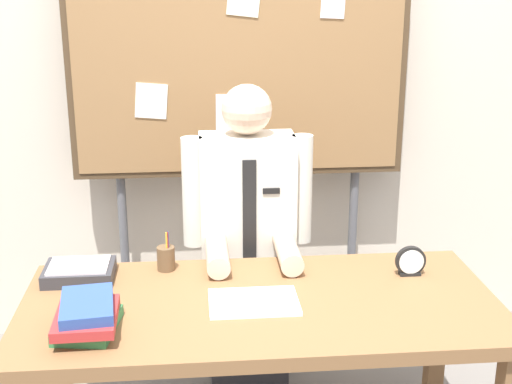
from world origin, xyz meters
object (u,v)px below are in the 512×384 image
at_px(bulletin_board, 239,59).
at_px(desk_clock, 411,262).
at_px(desk, 260,323).
at_px(person, 248,257).
at_px(paper_tray, 79,272).
at_px(open_notebook, 254,302).
at_px(book_stack, 87,316).
at_px(pen_holder, 166,258).

distance_m(bulletin_board, desk_clock, 1.25).
xyz_separation_m(desk, person, (0.00, 0.57, 0.01)).
bearing_deg(person, paper_tray, -154.25).
bearing_deg(open_notebook, desk_clock, 16.84).
distance_m(bulletin_board, open_notebook, 1.28).
bearing_deg(bulletin_board, desk_clock, -55.68).
relative_size(open_notebook, desk_clock, 2.69).
xyz_separation_m(desk, bulletin_board, (-0.00, 1.04, 0.82)).
relative_size(book_stack, pen_holder, 1.76).
relative_size(bulletin_board, open_notebook, 6.58).
bearing_deg(desk, pen_holder, 138.26).
relative_size(desk, bulletin_board, 0.82).
relative_size(book_stack, desk_clock, 2.41).
bearing_deg(paper_tray, desk, -20.68).
height_order(person, pen_holder, person).
bearing_deg(bulletin_board, open_notebook, -91.41).
relative_size(person, paper_tray, 5.43).
bearing_deg(book_stack, open_notebook, 14.87).
relative_size(book_stack, paper_tray, 1.08).
height_order(desk, person, person).
bearing_deg(open_notebook, bulletin_board, 88.59).
distance_m(desk, person, 0.57).
distance_m(open_notebook, desk_clock, 0.65).
distance_m(person, paper_tray, 0.75).
bearing_deg(pen_holder, person, 38.34).
bearing_deg(paper_tray, pen_holder, 9.09).
relative_size(desk, pen_holder, 10.59).
height_order(desk, desk_clock, desk_clock).
bearing_deg(book_stack, paper_tray, 101.91).
bearing_deg(paper_tray, desk_clock, -3.82).
height_order(open_notebook, desk_clock, desk_clock).
xyz_separation_m(desk, open_notebook, (-0.03, -0.02, 0.09)).
height_order(person, book_stack, person).
bearing_deg(open_notebook, person, 87.49).
bearing_deg(desk, desk_clock, 15.76).
height_order(desk, pen_holder, pen_holder).
height_order(person, desk_clock, person).
xyz_separation_m(book_stack, paper_tray, (-0.09, 0.42, -0.03)).
bearing_deg(bulletin_board, paper_tray, -130.33).
bearing_deg(paper_tray, book_stack, -78.09).
bearing_deg(desk_clock, bulletin_board, 124.32).
xyz_separation_m(desk_clock, paper_tray, (-1.26, 0.08, -0.03)).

